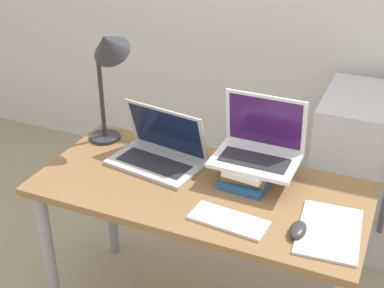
{
  "coord_description": "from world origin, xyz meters",
  "views": [
    {
      "loc": [
        0.68,
        -1.32,
        1.86
      ],
      "look_at": [
        -0.03,
        0.31,
        0.89
      ],
      "focal_mm": 50.0,
      "sensor_mm": 36.0,
      "label": 1
    }
  ],
  "objects_px": {
    "mouse": "(298,230)",
    "desk_lamp": "(107,57)",
    "laptop_on_books": "(259,147)",
    "laptop_left": "(159,152)",
    "book_stack": "(250,171)",
    "mini_fridge": "(363,169)",
    "wireless_keyboard": "(229,220)",
    "notepad": "(329,231)"
  },
  "relations": [
    {
      "from": "laptop_on_books",
      "to": "desk_lamp",
      "type": "xyz_separation_m",
      "value": [
        -0.67,
        0.0,
        0.28
      ]
    },
    {
      "from": "book_stack",
      "to": "laptop_on_books",
      "type": "bearing_deg",
      "value": 62.4
    },
    {
      "from": "laptop_left",
      "to": "desk_lamp",
      "type": "height_order",
      "value": "desk_lamp"
    },
    {
      "from": "notepad",
      "to": "mouse",
      "type": "bearing_deg",
      "value": -151.79
    },
    {
      "from": "book_stack",
      "to": "mini_fridge",
      "type": "height_order",
      "value": "mini_fridge"
    },
    {
      "from": "wireless_keyboard",
      "to": "book_stack",
      "type": "bearing_deg",
      "value": 93.64
    },
    {
      "from": "desk_lamp",
      "to": "laptop_on_books",
      "type": "bearing_deg",
      "value": -0.13
    },
    {
      "from": "laptop_on_books",
      "to": "mouse",
      "type": "bearing_deg",
      "value": -51.3
    },
    {
      "from": "book_stack",
      "to": "laptop_on_books",
      "type": "height_order",
      "value": "laptop_on_books"
    },
    {
      "from": "laptop_left",
      "to": "desk_lamp",
      "type": "bearing_deg",
      "value": 167.37
    },
    {
      "from": "laptop_left",
      "to": "laptop_on_books",
      "type": "xyz_separation_m",
      "value": [
        0.41,
        0.06,
        0.09
      ]
    },
    {
      "from": "laptop_left",
      "to": "book_stack",
      "type": "xyz_separation_m",
      "value": [
        0.39,
        0.02,
        -0.01
      ]
    },
    {
      "from": "mouse",
      "to": "mini_fridge",
      "type": "bearing_deg",
      "value": 83.99
    },
    {
      "from": "book_stack",
      "to": "laptop_left",
      "type": "bearing_deg",
      "value": -176.7
    },
    {
      "from": "desk_lamp",
      "to": "mini_fridge",
      "type": "xyz_separation_m",
      "value": [
        1.02,
        0.77,
        -0.72
      ]
    },
    {
      "from": "mouse",
      "to": "book_stack",
      "type": "bearing_deg",
      "value": 134.02
    },
    {
      "from": "mini_fridge",
      "to": "laptop_on_books",
      "type": "bearing_deg",
      "value": -114.62
    },
    {
      "from": "laptop_on_books",
      "to": "wireless_keyboard",
      "type": "bearing_deg",
      "value": -89.74
    },
    {
      "from": "notepad",
      "to": "book_stack",
      "type": "bearing_deg",
      "value": 148.87
    },
    {
      "from": "laptop_on_books",
      "to": "desk_lamp",
      "type": "height_order",
      "value": "desk_lamp"
    },
    {
      "from": "book_stack",
      "to": "laptop_on_books",
      "type": "xyz_separation_m",
      "value": [
        0.02,
        0.03,
        0.09
      ]
    },
    {
      "from": "wireless_keyboard",
      "to": "desk_lamp",
      "type": "relative_size",
      "value": 0.52
    },
    {
      "from": "mini_fridge",
      "to": "laptop_left",
      "type": "bearing_deg",
      "value": -132.66
    },
    {
      "from": "mouse",
      "to": "mini_fridge",
      "type": "distance_m",
      "value": 1.13
    },
    {
      "from": "book_stack",
      "to": "mouse",
      "type": "relative_size",
      "value": 2.54
    },
    {
      "from": "mouse",
      "to": "desk_lamp",
      "type": "height_order",
      "value": "desk_lamp"
    },
    {
      "from": "laptop_on_books",
      "to": "wireless_keyboard",
      "type": "height_order",
      "value": "laptop_on_books"
    },
    {
      "from": "notepad",
      "to": "mini_fridge",
      "type": "relative_size",
      "value": 0.41
    },
    {
      "from": "wireless_keyboard",
      "to": "notepad",
      "type": "xyz_separation_m",
      "value": [
        0.34,
        0.08,
        -0.0
      ]
    },
    {
      "from": "mini_fridge",
      "to": "desk_lamp",
      "type": "bearing_deg",
      "value": -142.92
    },
    {
      "from": "laptop_left",
      "to": "mouse",
      "type": "relative_size",
      "value": 3.92
    },
    {
      "from": "book_stack",
      "to": "laptop_on_books",
      "type": "relative_size",
      "value": 0.8
    },
    {
      "from": "laptop_on_books",
      "to": "notepad",
      "type": "distance_m",
      "value": 0.44
    },
    {
      "from": "laptop_on_books",
      "to": "wireless_keyboard",
      "type": "distance_m",
      "value": 0.36
    },
    {
      "from": "book_stack",
      "to": "desk_lamp",
      "type": "xyz_separation_m",
      "value": [
        -0.65,
        0.04,
        0.37
      ]
    },
    {
      "from": "book_stack",
      "to": "mini_fridge",
      "type": "relative_size",
      "value": 0.33
    },
    {
      "from": "laptop_left",
      "to": "book_stack",
      "type": "distance_m",
      "value": 0.39
    },
    {
      "from": "laptop_on_books",
      "to": "mouse",
      "type": "distance_m",
      "value": 0.4
    },
    {
      "from": "laptop_on_books",
      "to": "desk_lamp",
      "type": "bearing_deg",
      "value": 179.87
    },
    {
      "from": "wireless_keyboard",
      "to": "mini_fridge",
      "type": "xyz_separation_m",
      "value": [
        0.35,
        1.11,
        -0.31
      ]
    },
    {
      "from": "laptop_left",
      "to": "notepad",
      "type": "xyz_separation_m",
      "value": [
        0.75,
        -0.19,
        -0.04
      ]
    },
    {
      "from": "laptop_left",
      "to": "laptop_on_books",
      "type": "height_order",
      "value": "laptop_on_books"
    }
  ]
}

